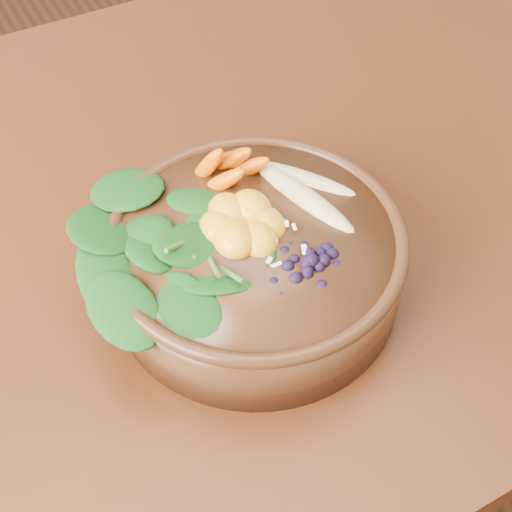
# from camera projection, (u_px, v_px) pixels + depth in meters

# --- Properties ---
(ground) EXTENTS (4.00, 4.00, 0.00)m
(ground) POSITION_uv_depth(u_px,v_px,m) (308.00, 424.00, 1.47)
(ground) COLOR #381E0F
(ground) RESTS_ON ground
(dining_table) EXTENTS (1.60, 0.90, 0.75)m
(dining_table) POSITION_uv_depth(u_px,v_px,m) (335.00, 196.00, 0.97)
(dining_table) COLOR #331C0C
(dining_table) RESTS_ON ground
(stoneware_bowl) EXTENTS (0.39, 0.39, 0.08)m
(stoneware_bowl) POSITION_uv_depth(u_px,v_px,m) (256.00, 262.00, 0.72)
(stoneware_bowl) COLOR #472512
(stoneware_bowl) RESTS_ON dining_table
(kale_heap) EXTENTS (0.25, 0.24, 0.04)m
(kale_heap) POSITION_uv_depth(u_px,v_px,m) (176.00, 219.00, 0.68)
(kale_heap) COLOR #114912
(kale_heap) RESTS_ON stoneware_bowl
(carrot_cluster) EXTENTS (0.08, 0.08, 0.08)m
(carrot_cluster) POSITION_uv_depth(u_px,v_px,m) (227.00, 143.00, 0.72)
(carrot_cluster) COLOR #E46200
(carrot_cluster) RESTS_ON stoneware_bowl
(banana_halves) EXTENTS (0.11, 0.17, 0.03)m
(banana_halves) POSITION_uv_depth(u_px,v_px,m) (305.00, 176.00, 0.73)
(banana_halves) COLOR #E0CC84
(banana_halves) RESTS_ON stoneware_bowl
(mandarin_cluster) EXTENTS (0.12, 0.12, 0.03)m
(mandarin_cluster) POSITION_uv_depth(u_px,v_px,m) (242.00, 215.00, 0.69)
(mandarin_cluster) COLOR orange
(mandarin_cluster) RESTS_ON stoneware_bowl
(blueberry_pile) EXTENTS (0.17, 0.15, 0.04)m
(blueberry_pile) POSITION_uv_depth(u_px,v_px,m) (310.00, 250.00, 0.65)
(blueberry_pile) COLOR black
(blueberry_pile) RESTS_ON stoneware_bowl
(coconut_flakes) EXTENTS (0.11, 0.10, 0.01)m
(coconut_flakes) POSITION_uv_depth(u_px,v_px,m) (274.00, 242.00, 0.68)
(coconut_flakes) COLOR white
(coconut_flakes) RESTS_ON stoneware_bowl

